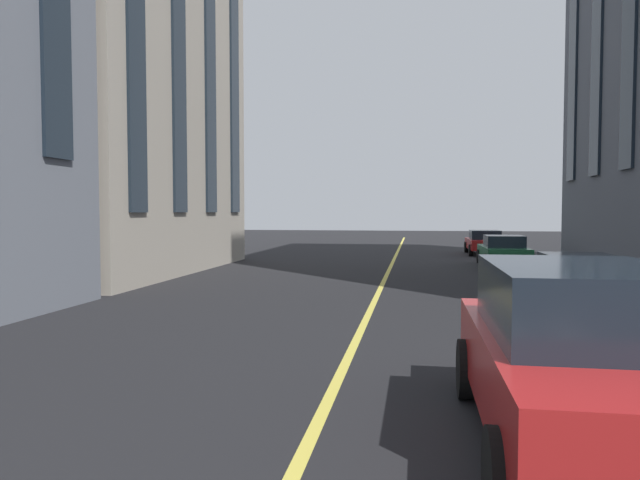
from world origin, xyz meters
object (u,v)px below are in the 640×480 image
car_red_mid (484,242)px  car_green_parked_b (503,250)px  car_red_parked_a (580,356)px  car_silver_oncoming (576,283)px

car_red_mid → car_green_parked_b: (-7.25, 0.00, 0.00)m
car_red_mid → car_red_parked_a: 27.88m
car_silver_oncoming → car_red_parked_a: car_red_parked_a is taller
car_red_mid → car_red_parked_a: size_ratio=0.94×
car_red_mid → car_green_parked_b: bearing=180.0°
car_green_parked_b → car_silver_oncoming: (-11.84, 0.00, -0.00)m
car_red_mid → car_silver_oncoming: (-19.09, 0.00, -0.00)m
car_red_mid → car_green_parked_b: same height
car_red_mid → car_red_parked_a: car_red_parked_a is taller
car_red_mid → car_silver_oncoming: car_silver_oncoming is taller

